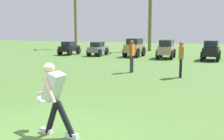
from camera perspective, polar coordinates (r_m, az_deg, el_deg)
frisbee_thrower at (r=5.52m, az=-11.66°, el=-5.03°), size 1.09×0.51×1.42m
frisbee_in_flight at (r=6.02m, az=-14.01°, el=-5.85°), size 0.31×0.31×0.09m
teammate_near_sideline at (r=13.52m, az=4.03°, el=3.44°), size 0.22×0.50×1.56m
teammate_midfield at (r=12.40m, az=13.85°, el=2.80°), size 0.27×0.50×1.56m
parked_car_slot_a at (r=23.71m, az=-8.70°, el=4.47°), size 1.22×2.25×1.10m
parked_car_slot_b at (r=22.52m, az=-2.91°, el=4.36°), size 1.24×2.26×1.10m
parked_car_slot_c at (r=21.72m, az=4.60°, el=4.68°), size 1.20×2.37×1.40m
parked_car_slot_d at (r=20.67m, az=10.98°, el=4.32°), size 1.34×2.47×1.34m
parked_car_slot_e at (r=20.16m, az=19.52°, el=3.91°), size 1.15×2.41×1.34m
palm_tree_far_left at (r=31.59m, az=-7.43°, el=11.40°), size 3.34×3.44×6.40m
palm_tree_left_of_centre at (r=27.81m, az=7.77°, el=11.55°), size 3.62×3.60×6.38m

